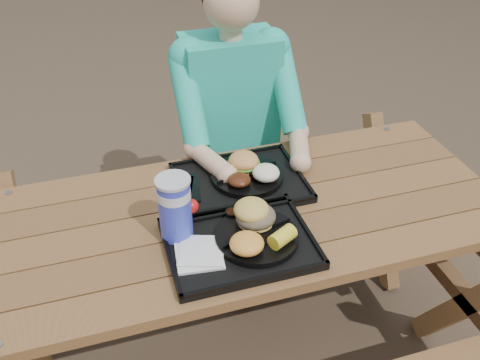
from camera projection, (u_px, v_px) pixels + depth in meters
name	position (u px, v px, depth m)	size (l,w,h in m)	color
ground	(240.00, 350.00, 2.24)	(60.00, 60.00, 0.00)	#999999
picnic_table	(240.00, 288.00, 2.02)	(1.80, 1.49, 0.75)	#999999
tray_near	(239.00, 244.00, 1.66)	(0.45, 0.35, 0.02)	black
tray_far	(240.00, 183.00, 1.91)	(0.45, 0.35, 0.02)	black
plate_near	(257.00, 237.00, 1.65)	(0.26, 0.26, 0.02)	black
plate_far	(247.00, 176.00, 1.92)	(0.26, 0.26, 0.02)	black
napkin_stack	(199.00, 255.00, 1.59)	(0.14, 0.14, 0.02)	white
soda_cup	(175.00, 209.00, 1.62)	(0.10, 0.10, 0.20)	#1A2AC5
condiment_bbq	(232.00, 214.00, 1.73)	(0.05, 0.05, 0.03)	#331205
condiment_mustard	(244.00, 212.00, 1.74)	(0.05, 0.05, 0.03)	yellow
sandwich	(256.00, 207.00, 1.66)	(0.12, 0.12, 0.12)	#E2B74F
mac_cheese	(247.00, 244.00, 1.57)	(0.10, 0.10, 0.05)	#FBAF42
corn_cob	(282.00, 237.00, 1.60)	(0.08, 0.08, 0.05)	yellow
cutlery_far	(194.00, 188.00, 1.87)	(0.03, 0.16, 0.01)	black
burger	(244.00, 157.00, 1.91)	(0.11, 0.11, 0.10)	#DA914D
baked_beans	(239.00, 180.00, 1.85)	(0.08, 0.08, 0.04)	#4C200F
potato_salad	(266.00, 173.00, 1.87)	(0.10, 0.10, 0.05)	white
diner	(232.00, 146.00, 2.34)	(0.48, 0.84, 1.28)	#1AB9AA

